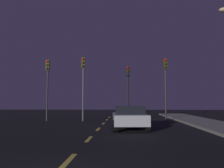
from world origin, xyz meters
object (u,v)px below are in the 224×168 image
at_px(traffic_signal_far_right, 165,77).
at_px(car_stopped_ahead, 129,117).
at_px(traffic_signal_center_left, 83,77).
at_px(traffic_signal_center_right, 128,82).
at_px(traffic_signal_far_left, 47,78).

xyz_separation_m(traffic_signal_far_right, car_stopped_ahead, (-3.18, -5.90, -2.94)).
distance_m(traffic_signal_center_left, traffic_signal_far_right, 6.94).
xyz_separation_m(traffic_signal_center_left, traffic_signal_center_right, (3.81, -0.00, -0.48)).
bearing_deg(car_stopped_ahead, traffic_signal_center_left, 122.51).
relative_size(traffic_signal_far_left, traffic_signal_center_left, 0.97).
distance_m(traffic_signal_far_left, traffic_signal_far_right, 10.03).
height_order(traffic_signal_far_left, traffic_signal_center_left, traffic_signal_center_left).
distance_m(traffic_signal_center_right, car_stopped_ahead, 6.43).
relative_size(traffic_signal_far_right, car_stopped_ahead, 1.31).
relative_size(traffic_signal_center_left, car_stopped_ahead, 1.35).
bearing_deg(traffic_signal_center_right, traffic_signal_far_left, 179.99).
height_order(traffic_signal_center_left, traffic_signal_far_right, traffic_signal_center_left).
xyz_separation_m(traffic_signal_center_right, car_stopped_ahead, (-0.05, -5.90, -2.55)).
distance_m(traffic_signal_far_left, car_stopped_ahead, 9.50).
bearing_deg(traffic_signal_far_right, traffic_signal_center_right, -179.98).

